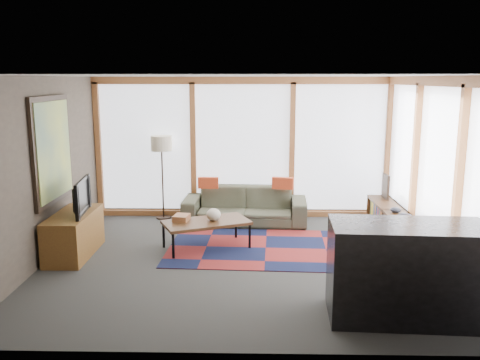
{
  "coord_description": "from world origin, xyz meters",
  "views": [
    {
      "loc": [
        0.17,
        -6.9,
        2.56
      ],
      "look_at": [
        0.0,
        0.4,
        1.1
      ],
      "focal_mm": 38.0,
      "sensor_mm": 36.0,
      "label": 1
    }
  ],
  "objects_px": {
    "coffee_table": "(207,235)",
    "tv_console": "(74,234)",
    "bar_counter": "(408,272)",
    "sofa": "(245,206)",
    "television": "(77,197)",
    "floor_lamp": "(162,178)",
    "bookshelf": "(393,226)"
  },
  "relations": [
    {
      "from": "coffee_table",
      "to": "tv_console",
      "type": "bearing_deg",
      "value": -169.35
    },
    {
      "from": "tv_console",
      "to": "bar_counter",
      "type": "relative_size",
      "value": 0.76
    },
    {
      "from": "sofa",
      "to": "tv_console",
      "type": "bearing_deg",
      "value": -141.43
    },
    {
      "from": "tv_console",
      "to": "bar_counter",
      "type": "xyz_separation_m",
      "value": [
        4.29,
        -1.9,
        0.21
      ]
    },
    {
      "from": "tv_console",
      "to": "television",
      "type": "height_order",
      "value": "television"
    },
    {
      "from": "television",
      "to": "bar_counter",
      "type": "relative_size",
      "value": 0.53
    },
    {
      "from": "television",
      "to": "bar_counter",
      "type": "distance_m",
      "value": 4.64
    },
    {
      "from": "floor_lamp",
      "to": "tv_console",
      "type": "relative_size",
      "value": 1.22
    },
    {
      "from": "floor_lamp",
      "to": "tv_console",
      "type": "xyz_separation_m",
      "value": [
        -0.97,
        -2.03,
        -0.46
      ]
    },
    {
      "from": "floor_lamp",
      "to": "television",
      "type": "xyz_separation_m",
      "value": [
        -0.89,
        -2.02,
        0.11
      ]
    },
    {
      "from": "television",
      "to": "bar_counter",
      "type": "bearing_deg",
      "value": -120.78
    },
    {
      "from": "sofa",
      "to": "coffee_table",
      "type": "distance_m",
      "value": 1.52
    },
    {
      "from": "bookshelf",
      "to": "television",
      "type": "xyz_separation_m",
      "value": [
        -4.79,
        -0.73,
        0.62
      ]
    },
    {
      "from": "bookshelf",
      "to": "television",
      "type": "relative_size",
      "value": 2.39
    },
    {
      "from": "coffee_table",
      "to": "sofa",
      "type": "bearing_deg",
      "value": 67.85
    },
    {
      "from": "sofa",
      "to": "tv_console",
      "type": "distance_m",
      "value": 3.05
    },
    {
      "from": "bookshelf",
      "to": "television",
      "type": "height_order",
      "value": "television"
    },
    {
      "from": "coffee_table",
      "to": "bookshelf",
      "type": "relative_size",
      "value": 0.61
    },
    {
      "from": "bar_counter",
      "to": "television",
      "type": "bearing_deg",
      "value": 158.88
    },
    {
      "from": "coffee_table",
      "to": "tv_console",
      "type": "height_order",
      "value": "tv_console"
    },
    {
      "from": "coffee_table",
      "to": "bookshelf",
      "type": "height_order",
      "value": "bookshelf"
    },
    {
      "from": "television",
      "to": "floor_lamp",
      "type": "bearing_deg",
      "value": -30.3
    },
    {
      "from": "coffee_table",
      "to": "television",
      "type": "xyz_separation_m",
      "value": [
        -1.85,
        -0.35,
        0.67
      ]
    },
    {
      "from": "television",
      "to": "bar_counter",
      "type": "height_order",
      "value": "television"
    },
    {
      "from": "sofa",
      "to": "tv_console",
      "type": "height_order",
      "value": "sofa"
    },
    {
      "from": "coffee_table",
      "to": "bar_counter",
      "type": "height_order",
      "value": "bar_counter"
    },
    {
      "from": "bookshelf",
      "to": "tv_console",
      "type": "bearing_deg",
      "value": -171.4
    },
    {
      "from": "coffee_table",
      "to": "bookshelf",
      "type": "bearing_deg",
      "value": 7.26
    },
    {
      "from": "bookshelf",
      "to": "tv_console",
      "type": "relative_size",
      "value": 1.67
    },
    {
      "from": "bookshelf",
      "to": "bar_counter",
      "type": "height_order",
      "value": "bar_counter"
    },
    {
      "from": "floor_lamp",
      "to": "tv_console",
      "type": "distance_m",
      "value": 2.29
    },
    {
      "from": "tv_console",
      "to": "bookshelf",
      "type": "bearing_deg",
      "value": 8.6
    }
  ]
}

